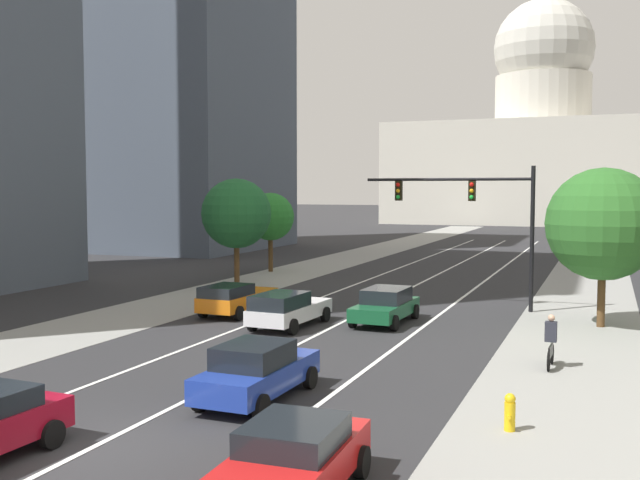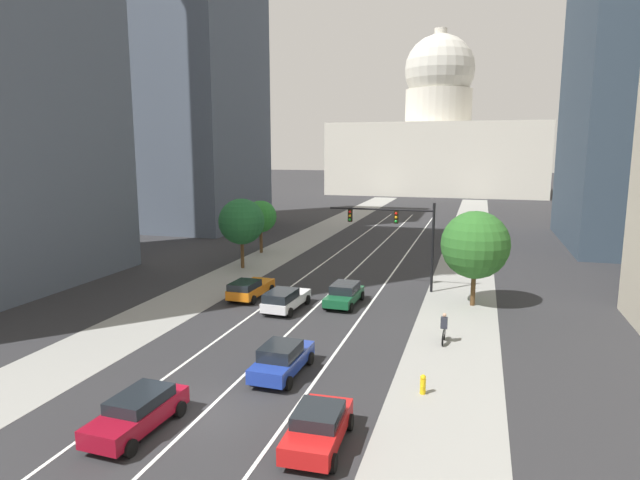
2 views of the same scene
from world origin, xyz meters
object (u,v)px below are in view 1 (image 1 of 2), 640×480
(car_orange, at_px, (236,298))
(traffic_signal_mast, at_px, (478,208))
(car_white, at_px, (287,309))
(street_tree_near_left, at_px, (270,217))
(fire_hydrant, at_px, (510,412))
(car_red, at_px, (293,459))
(street_tree_mid_left, at_px, (236,214))
(cyclist, at_px, (551,342))
(capitol_building, at_px, (542,148))
(street_tree_far_right, at_px, (603,224))
(car_blue, at_px, (257,371))
(car_green, at_px, (385,305))

(car_orange, distance_m, traffic_signal_mast, 12.11)
(car_white, height_order, street_tree_near_left, street_tree_near_left)
(traffic_signal_mast, xyz_separation_m, fire_hydrant, (3.70, -17.64, -4.35))
(car_red, bearing_deg, street_tree_mid_left, 27.76)
(cyclist, distance_m, street_tree_mid_left, 24.02)
(car_white, bearing_deg, capitol_building, 1.84)
(street_tree_far_right, bearing_deg, car_red, -104.15)
(street_tree_far_right, bearing_deg, street_tree_near_left, 147.60)
(car_blue, bearing_deg, traffic_signal_mast, -8.52)
(car_orange, xyz_separation_m, car_blue, (6.96, -11.91, 0.05))
(fire_hydrant, height_order, street_tree_far_right, street_tree_far_right)
(car_green, bearing_deg, traffic_signal_mast, -28.53)
(car_red, relative_size, street_tree_mid_left, 0.67)
(fire_hydrant, distance_m, street_tree_near_left, 34.76)
(car_red, relative_size, street_tree_near_left, 0.78)
(car_red, distance_m, fire_hydrant, 6.28)
(traffic_signal_mast, bearing_deg, capitol_building, 92.92)
(cyclist, xyz_separation_m, street_tree_mid_left, (-18.87, 14.46, 3.40))
(car_orange, xyz_separation_m, street_tree_near_left, (-5.96, 16.42, 3.03))
(car_orange, distance_m, street_tree_near_left, 17.73)
(fire_hydrant, xyz_separation_m, street_tree_near_left, (-19.62, 28.49, 3.33))
(car_white, height_order, cyclist, cyclist)
(car_white, height_order, traffic_signal_mast, traffic_signal_mast)
(car_orange, relative_size, car_white, 0.99)
(street_tree_far_right, bearing_deg, car_orange, -169.87)
(capitol_building, xyz_separation_m, car_green, (1.74, -97.82, -11.72))
(capitol_building, height_order, street_tree_far_right, capitol_building)
(car_blue, distance_m, fire_hydrant, 6.71)
(car_blue, xyz_separation_m, car_white, (-3.49, 9.88, -0.02))
(capitol_building, distance_m, street_tree_far_right, 96.39)
(capitol_building, relative_size, street_tree_near_left, 8.96)
(fire_hydrant, bearing_deg, car_blue, 178.62)
(cyclist, xyz_separation_m, street_tree_near_left, (-20.07, 21.71, 2.94))
(traffic_signal_mast, height_order, street_tree_near_left, traffic_signal_mast)
(car_orange, xyz_separation_m, street_tree_far_right, (15.53, 2.77, 3.51))
(car_orange, height_order, traffic_signal_mast, traffic_signal_mast)
(capitol_building, bearing_deg, car_red, -87.42)
(fire_hydrant, bearing_deg, car_white, 135.43)
(car_green, distance_m, street_tree_near_left, 20.77)
(traffic_signal_mast, distance_m, fire_hydrant, 18.54)
(fire_hydrant, bearing_deg, traffic_signal_mast, 101.86)
(car_orange, bearing_deg, capitol_building, -1.42)
(capitol_building, height_order, street_tree_near_left, capitol_building)
(traffic_signal_mast, bearing_deg, street_tree_mid_left, 166.24)
(car_white, xyz_separation_m, cyclist, (10.64, -3.25, 0.07))
(car_orange, xyz_separation_m, traffic_signal_mast, (9.96, 5.56, 4.06))
(car_white, xyz_separation_m, fire_hydrant, (10.19, -10.04, -0.32))
(street_tree_far_right, bearing_deg, car_white, -158.26)
(car_orange, relative_size, fire_hydrant, 5.15)
(car_red, xyz_separation_m, cyclist, (3.67, 12.16, 0.09))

